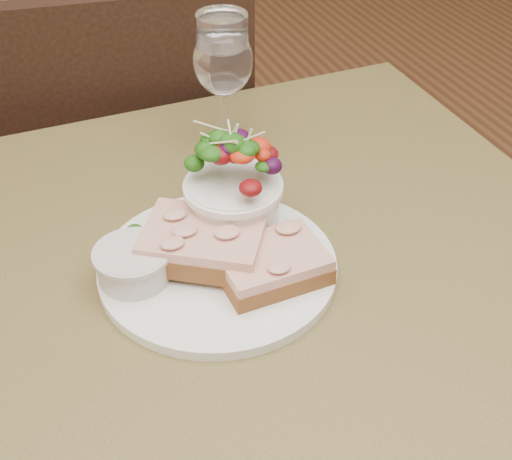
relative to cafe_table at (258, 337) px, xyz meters
name	(u,v)px	position (x,y,z in m)	size (l,w,h in m)	color
cafe_table	(258,337)	(0.00, 0.00, 0.00)	(0.80, 0.80, 0.75)	#4B3E20
chair_far	(137,248)	(-0.01, 0.64, -0.36)	(0.47, 0.47, 0.90)	black
dinner_plate	(218,267)	(-0.04, 0.02, 0.11)	(0.26, 0.26, 0.01)	white
sandwich_front	(271,264)	(0.01, -0.02, 0.13)	(0.11, 0.09, 0.03)	#482513
sandwich_back	(204,242)	(-0.05, 0.03, 0.14)	(0.16, 0.15, 0.03)	#482513
ramekin	(133,263)	(-0.13, 0.03, 0.13)	(0.08, 0.08, 0.04)	beige
salad_bowl	(233,185)	(0.00, 0.07, 0.17)	(0.10, 0.10, 0.13)	white
garnish	(131,240)	(-0.12, 0.08, 0.12)	(0.05, 0.04, 0.02)	#163E0B
wine_glass	(223,65)	(0.06, 0.25, 0.22)	(0.08, 0.08, 0.18)	white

